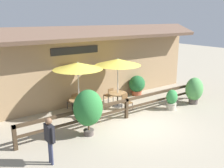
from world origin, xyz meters
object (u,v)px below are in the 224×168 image
Objects in this scene: chair_middle_wallside at (109,94)px; potted_plant_tall_tropical at (194,90)px; potted_plant_broad_leaf at (172,99)px; pedestrian at (49,135)px; patio_umbrella_near at (78,66)px; chair_middle_streetside at (126,101)px; chair_near_streetside at (87,109)px; dining_table_near at (79,102)px; dining_table_middle at (118,95)px; potted_plant_corner_fern at (88,108)px; potted_plant_small_flowering at (137,85)px; chair_near_wallside at (73,100)px; patio_umbrella_middle at (118,62)px.

potted_plant_tall_tropical reaches higher than chair_middle_wallside.
pedestrian reaches higher than potted_plant_broad_leaf.
patio_umbrella_near is 4.66m from pedestrian.
chair_middle_streetside is at bearing 159.48° from potted_plant_tall_tropical.
potted_plant_broad_leaf is at bearing -14.43° from chair_near_streetside.
patio_umbrella_near reaches higher than dining_table_near.
dining_table_middle is at bearing 83.66° from chair_middle_wallside.
potted_plant_tall_tropical is (3.68, -2.12, 0.19)m from dining_table_middle.
patio_umbrella_near is at bearing 70.73° from potted_plant_corner_fern.
chair_middle_wallside is 0.70× the size of potted_plant_small_flowering.
potted_plant_corner_fern is at bearing -149.94° from potted_plant_small_flowering.
chair_near_wallside and chair_middle_wallside have the same top height.
patio_umbrella_near is 2.15× the size of potted_plant_small_flowering.
pedestrian is (-5.06, -3.16, -1.38)m from patio_umbrella_middle.
chair_middle_wallside is 2.23m from potted_plant_small_flowering.
pedestrian is at bearing -150.54° from potted_plant_small_flowering.
patio_umbrella_near is 1.36× the size of potted_plant_corner_fern.
potted_plant_small_flowering is at bearing 8.88° from dining_table_near.
dining_table_middle is 2.36m from potted_plant_small_flowering.
chair_near_streetside is 2.47m from chair_middle_wallside.
patio_umbrella_near and patio_umbrella_middle have the same top height.
patio_umbrella_middle is at bearing 140.52° from chair_near_wallside.
dining_table_near is 2.86m from patio_umbrella_middle.
patio_umbrella_middle is at bearing 84.11° from chair_middle_streetside.
potted_plant_corner_fern is (-0.86, -3.07, 0.68)m from chair_near_wallside.
patio_umbrella_near is 1.62× the size of pedestrian.
potted_plant_corner_fern is at bearing -112.71° from chair_near_streetside.
potted_plant_small_flowering is (4.37, 0.68, 0.05)m from dining_table_near.
chair_near_streetside is 6.08m from potted_plant_tall_tropical.
potted_plant_corner_fern reaches higher than potted_plant_tall_tropical.
potted_plant_corner_fern is (-0.81, -2.32, -1.27)m from patio_umbrella_near.
patio_umbrella_near is 2.62× the size of dining_table_middle.
potted_plant_small_flowering reaches higher than chair_middle_wallside.
potted_plant_tall_tropical reaches higher than dining_table_middle.
chair_middle_wallside is (-0.05, 1.48, 0.00)m from chair_middle_streetside.
chair_near_streetside is 0.44× the size of potted_plant_corner_fern.
potted_plant_corner_fern reaches higher than chair_middle_streetside.
potted_plant_tall_tropical is 1.40× the size of potted_plant_broad_leaf.
pedestrian is at bearing -148.04° from dining_table_middle.
dining_table_near is 0.38× the size of patio_umbrella_middle.
dining_table_near is 1.18× the size of chair_middle_streetside.
potted_plant_corner_fern is (-3.01, -2.07, 0.55)m from dining_table_middle.
chair_middle_streetside reaches higher than dining_table_middle.
chair_middle_wallside is 0.80× the size of potted_plant_broad_leaf.
chair_near_streetside is (0.03, -0.75, -0.13)m from dining_table_near.
dining_table_middle is 0.75m from chair_middle_streetside.
patio_umbrella_near reaches higher than chair_near_streetside.
chair_middle_streetside is (2.18, -0.23, 0.00)m from chair_near_streetside.
chair_near_wallside is 2.77m from chair_middle_streetside.
chair_near_wallside reaches higher than dining_table_middle.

